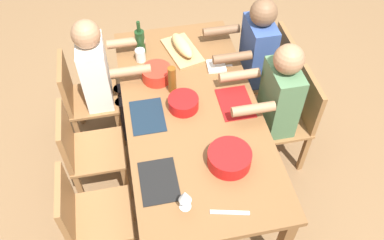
% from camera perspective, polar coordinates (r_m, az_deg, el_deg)
% --- Properties ---
extents(ground_plane, '(8.00, 8.00, 0.00)m').
position_cam_1_polar(ground_plane, '(3.47, 0.00, -6.79)').
color(ground_plane, brown).
extents(dining_table, '(1.97, 0.95, 0.74)m').
position_cam_1_polar(dining_table, '(2.95, 0.00, 0.43)').
color(dining_table, brown).
rests_on(dining_table, ground_plane).
extents(chair_near_right, '(0.40, 0.40, 0.85)m').
position_cam_1_polar(chair_near_right, '(2.79, -14.38, -12.78)').
color(chair_near_right, olive).
rests_on(chair_near_right, ground_plane).
extents(chair_near_center, '(0.40, 0.40, 0.85)m').
position_cam_1_polar(chair_near_center, '(3.09, -14.71, -4.00)').
color(chair_near_center, olive).
rests_on(chair_near_center, ground_plane).
extents(chair_far_center, '(0.40, 0.40, 0.85)m').
position_cam_1_polar(chair_far_center, '(3.28, 13.79, 0.42)').
color(chair_far_center, olive).
rests_on(chair_far_center, ground_plane).
extents(diner_far_center, '(0.41, 0.53, 1.20)m').
position_cam_1_polar(diner_far_center, '(3.07, 11.35, 2.56)').
color(diner_far_center, '#2D2D38').
rests_on(diner_far_center, ground_plane).
extents(chair_far_left, '(0.40, 0.40, 0.85)m').
position_cam_1_polar(chair_far_left, '(3.62, 10.82, 6.74)').
color(chair_far_left, olive).
rests_on(chair_far_left, ground_plane).
extents(diner_far_left, '(0.41, 0.53, 1.20)m').
position_cam_1_polar(diner_far_left, '(3.43, 8.42, 9.04)').
color(diner_far_left, '#2D2D38').
rests_on(diner_far_left, ground_plane).
extents(chair_near_left, '(0.40, 0.40, 0.85)m').
position_cam_1_polar(chair_near_left, '(3.45, -14.97, 3.09)').
color(chair_near_left, olive).
rests_on(chair_near_left, ground_plane).
extents(diner_near_left, '(0.41, 0.53, 1.20)m').
position_cam_1_polar(diner_near_left, '(3.29, -12.55, 6.18)').
color(diner_near_left, '#2D2D38').
rests_on(diner_near_left, ground_plane).
extents(serving_bowl_fruit, '(0.28, 0.28, 0.10)m').
position_cam_1_polar(serving_bowl_fruit, '(2.57, 5.25, -5.22)').
color(serving_bowl_fruit, red).
rests_on(serving_bowl_fruit, dining_table).
extents(serving_bowl_pasta, '(0.22, 0.22, 0.09)m').
position_cam_1_polar(serving_bowl_pasta, '(2.87, -1.21, 2.47)').
color(serving_bowl_pasta, red).
rests_on(serving_bowl_pasta, dining_table).
extents(serving_bowl_salad, '(0.22, 0.22, 0.10)m').
position_cam_1_polar(serving_bowl_salad, '(3.09, -4.95, 6.55)').
color(serving_bowl_salad, red).
rests_on(serving_bowl_salad, dining_table).
extents(cutting_board, '(0.44, 0.31, 0.02)m').
position_cam_1_polar(cutting_board, '(3.35, -1.35, 9.62)').
color(cutting_board, tan).
rests_on(cutting_board, dining_table).
extents(bread_loaf, '(0.34, 0.18, 0.09)m').
position_cam_1_polar(bread_loaf, '(3.31, -1.37, 10.36)').
color(bread_loaf, tan).
rests_on(bread_loaf, cutting_board).
extents(wine_bottle, '(0.08, 0.08, 0.29)m').
position_cam_1_polar(wine_bottle, '(3.31, -7.24, 10.86)').
color(wine_bottle, '#193819').
rests_on(wine_bottle, dining_table).
extents(beer_bottle, '(0.06, 0.06, 0.22)m').
position_cam_1_polar(beer_bottle, '(2.95, -2.80, 5.63)').
color(beer_bottle, brown).
rests_on(beer_bottle, dining_table).
extents(wine_glass, '(0.08, 0.08, 0.17)m').
position_cam_1_polar(wine_glass, '(2.34, -0.98, -10.64)').
color(wine_glass, silver).
rests_on(wine_glass, dining_table).
extents(placemat_near_right, '(0.32, 0.23, 0.01)m').
position_cam_1_polar(placemat_near_right, '(2.54, -4.65, -8.49)').
color(placemat_near_right, black).
rests_on(placemat_near_right, dining_table).
extents(placemat_near_center, '(0.32, 0.23, 0.01)m').
position_cam_1_polar(placemat_near_center, '(2.86, -6.22, 0.54)').
color(placemat_near_center, '#142333').
rests_on(placemat_near_center, dining_table).
extents(placemat_far_center, '(0.32, 0.23, 0.01)m').
position_cam_1_polar(placemat_far_center, '(2.95, 6.05, 2.37)').
color(placemat_far_center, maroon).
rests_on(placemat_far_center, dining_table).
extents(fork_far_left, '(0.03, 0.17, 0.01)m').
position_cam_1_polar(fork_far_left, '(3.22, 4.15, 7.50)').
color(fork_far_left, silver).
rests_on(fork_far_left, dining_table).
extents(cup_near_left, '(0.08, 0.08, 0.10)m').
position_cam_1_polar(cup_near_left, '(3.26, -7.20, 8.95)').
color(cup_near_left, white).
rests_on(cup_near_left, dining_table).
extents(carving_knife, '(0.08, 0.23, 0.01)m').
position_cam_1_polar(carving_knife, '(2.43, 5.29, -12.73)').
color(carving_knife, silver).
rests_on(carving_knife, dining_table).
extents(napkin_stack, '(0.15, 0.15, 0.02)m').
position_cam_1_polar(napkin_stack, '(3.21, 3.40, 7.51)').
color(napkin_stack, white).
rests_on(napkin_stack, dining_table).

